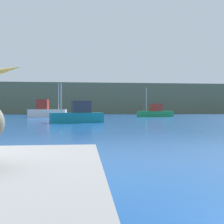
% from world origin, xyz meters
% --- Properties ---
extents(hillside_backdrop, '(140.00, 14.64, 8.35)m').
position_xyz_m(hillside_backdrop, '(0.00, 77.13, 4.18)').
color(hillside_backdrop, '#5B664C').
rests_on(hillside_backdrop, ground).
extents(fishing_boat_teal, '(5.14, 2.71, 3.67)m').
position_xyz_m(fishing_boat_teal, '(1.33, 23.15, 0.73)').
color(fishing_boat_teal, teal).
rests_on(fishing_boat_teal, ground).
extents(fishing_boat_white, '(6.05, 2.27, 5.41)m').
position_xyz_m(fishing_boat_white, '(-4.10, 41.51, 0.97)').
color(fishing_boat_white, white).
rests_on(fishing_boat_white, ground).
extents(fishing_boat_green, '(6.27, 3.68, 4.77)m').
position_xyz_m(fishing_boat_green, '(13.76, 41.65, 0.72)').
color(fishing_boat_green, '#1E8C4C').
rests_on(fishing_boat_green, ground).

